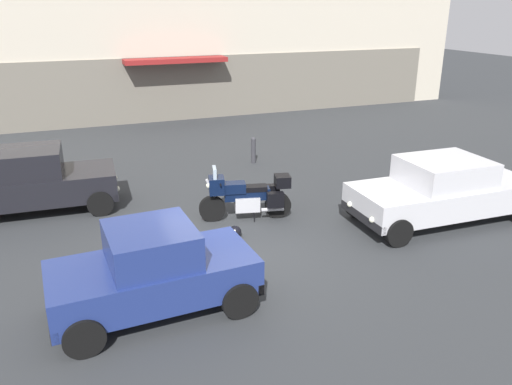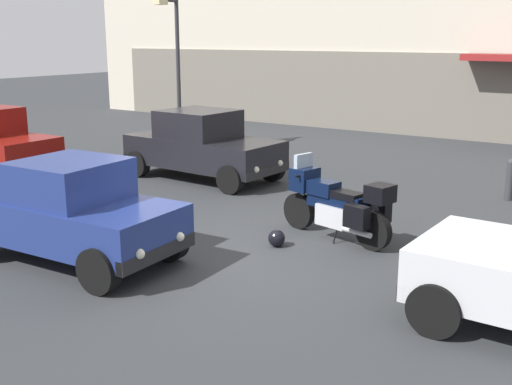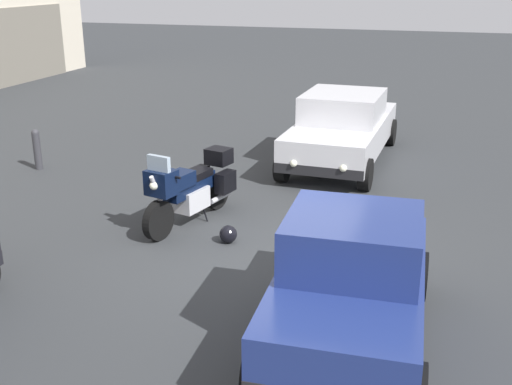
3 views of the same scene
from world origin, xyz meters
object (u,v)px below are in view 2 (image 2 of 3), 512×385
at_px(car_compact_side, 72,212).
at_px(bollard_curbside, 510,178).
at_px(car_wagon_end, 202,145).
at_px(streetlamp_curbside, 174,58).
at_px(motorcycle, 337,203).
at_px(helmet, 277,238).

relative_size(car_compact_side, bollard_curbside, 4.02).
bearing_deg(car_wagon_end, streetlamp_curbside, 142.13).
bearing_deg(motorcycle, streetlamp_curbside, -19.72).
bearing_deg(helmet, streetlamp_curbside, 140.34).
bearing_deg(helmet, bollard_curbside, 64.86).
bearing_deg(car_wagon_end, helmet, -35.53).
bearing_deg(helmet, motorcycle, 55.06).
xyz_separation_m(car_compact_side, car_wagon_end, (-1.92, 5.58, 0.04)).
height_order(motorcycle, bollard_curbside, motorcycle).
bearing_deg(bollard_curbside, car_wagon_end, -163.81).
bearing_deg(bollard_curbside, helmet, -115.14).
bearing_deg(streetlamp_curbside, helmet, -39.66).
distance_m(streetlamp_curbside, bollard_curbside, 10.05).
relative_size(motorcycle, car_wagon_end, 0.57).
height_order(car_wagon_end, streetlamp_curbside, streetlamp_curbside).
xyz_separation_m(motorcycle, car_wagon_end, (-4.77, 2.42, 0.19)).
relative_size(car_compact_side, car_wagon_end, 0.90).
xyz_separation_m(motorcycle, car_compact_side, (-2.85, -3.16, 0.15)).
height_order(car_compact_side, car_wagon_end, car_wagon_end).
relative_size(helmet, car_compact_side, 0.08).
height_order(car_compact_side, streetlamp_curbside, streetlamp_curbside).
xyz_separation_m(motorcycle, helmet, (-0.62, -0.89, -0.48)).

